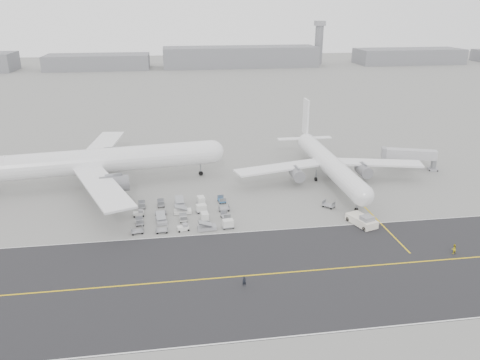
{
  "coord_description": "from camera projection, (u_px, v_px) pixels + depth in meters",
  "views": [
    {
      "loc": [
        -11.31,
        -83.88,
        41.96
      ],
      "look_at": [
        2.96,
        12.0,
        5.63
      ],
      "focal_mm": 35.0,
      "sensor_mm": 36.0,
      "label": 1
    }
  ],
  "objects": [
    {
      "name": "jet_bridge",
      "position": [
        410.0,
        155.0,
        126.3
      ],
      "size": [
        15.02,
        7.48,
        5.67
      ],
      "rotation": [
        0.0,
        0.0,
        -0.34
      ],
      "color": "gray",
      "rests_on": "ground"
    },
    {
      "name": "gse_cluster",
      "position": [
        182.0,
        217.0,
        98.62
      ],
      "size": [
        27.17,
        22.59,
        1.85
      ],
      "primitive_type": null,
      "rotation": [
        0.0,
        0.0,
        0.11
      ],
      "color": "gray",
      "rests_on": "ground"
    },
    {
      "name": "pushback_tug",
      "position": [
        362.0,
        220.0,
        94.78
      ],
      "size": [
        5.07,
        8.69,
        2.47
      ],
      "rotation": [
        0.0,
        0.0,
        0.33
      ],
      "color": "white",
      "rests_on": "ground"
    },
    {
      "name": "airliner_b",
      "position": [
        328.0,
        162.0,
        117.41
      ],
      "size": [
        48.53,
        49.07,
        16.93
      ],
      "rotation": [
        0.0,
        0.0,
        0.01
      ],
      "color": "white",
      "rests_on": "ground"
    },
    {
      "name": "stray_dolly",
      "position": [
        328.0,
        207.0,
        103.36
      ],
      "size": [
        2.96,
        2.99,
        1.6
      ],
      "primitive_type": null,
      "rotation": [
        0.0,
        0.0,
        0.77
      ],
      "color": "silver",
      "rests_on": "ground"
    },
    {
      "name": "taxiway",
      "position": [
        279.0,
        273.0,
        78.0
      ],
      "size": [
        220.0,
        59.0,
        0.03
      ],
      "color": "#28282B",
      "rests_on": "ground"
    },
    {
      "name": "airliner_a",
      "position": [
        101.0,
        161.0,
        114.39
      ],
      "size": [
        62.31,
        61.29,
        21.54
      ],
      "rotation": [
        0.0,
        0.0,
        1.7
      ],
      "color": "white",
      "rests_on": "ground"
    },
    {
      "name": "control_tower",
      "position": [
        319.0,
        42.0,
        347.5
      ],
      "size": [
        7.0,
        7.0,
        31.25
      ],
      "color": "gray",
      "rests_on": "ground"
    },
    {
      "name": "horizon_buildings",
      "position": [
        227.0,
        67.0,
        338.92
      ],
      "size": [
        520.0,
        28.0,
        28.0
      ],
      "primitive_type": null,
      "color": "gray",
      "rests_on": "ground"
    },
    {
      "name": "ground",
      "position": [
        234.0,
        228.0,
        93.97
      ],
      "size": [
        700.0,
        700.0,
        0.0
      ],
      "primitive_type": "plane",
      "color": "gray",
      "rests_on": "ground"
    },
    {
      "name": "ground_crew_b",
      "position": [
        454.0,
        249.0,
        83.82
      ],
      "size": [
        1.0,
        0.83,
        1.87
      ],
      "primitive_type": "imported",
      "rotation": [
        0.0,
        0.0,
        3.29
      ],
      "color": "gold",
      "rests_on": "ground"
    },
    {
      "name": "ground_crew_a",
      "position": [
        244.0,
        281.0,
        74.02
      ],
      "size": [
        0.74,
        0.55,
        1.83
      ],
      "primitive_type": "imported",
      "rotation": [
        0.0,
        0.0,
        0.18
      ],
      "color": "black",
      "rests_on": "ground"
    }
  ]
}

